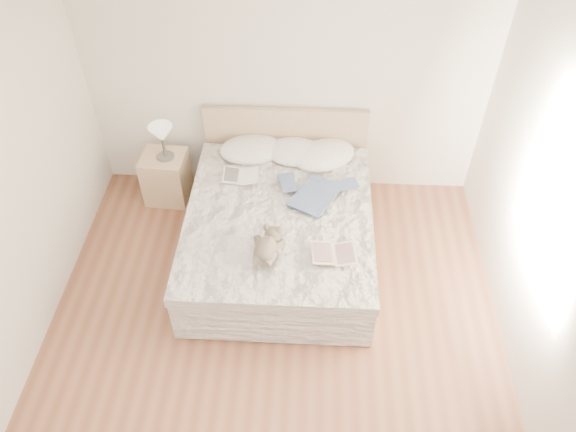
# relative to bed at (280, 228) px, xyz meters

# --- Properties ---
(floor) EXTENTS (4.00, 4.50, 0.00)m
(floor) POSITION_rel_bed_xyz_m (0.00, -1.19, -0.31)
(floor) COLOR brown
(floor) RESTS_ON ground
(ceiling) EXTENTS (4.00, 4.50, 0.00)m
(ceiling) POSITION_rel_bed_xyz_m (0.00, -1.19, 2.39)
(ceiling) COLOR white
(ceiling) RESTS_ON ground
(wall_back) EXTENTS (4.00, 0.02, 2.70)m
(wall_back) POSITION_rel_bed_xyz_m (0.00, 1.06, 1.04)
(wall_back) COLOR silver
(wall_back) RESTS_ON ground
(wall_right) EXTENTS (0.02, 4.50, 2.70)m
(wall_right) POSITION_rel_bed_xyz_m (2.00, -1.19, 1.04)
(wall_right) COLOR silver
(wall_right) RESTS_ON ground
(window) EXTENTS (0.02, 1.30, 1.10)m
(window) POSITION_rel_bed_xyz_m (1.99, -0.89, 1.14)
(window) COLOR white
(window) RESTS_ON wall_right
(bed) EXTENTS (1.72, 2.14, 1.00)m
(bed) POSITION_rel_bed_xyz_m (0.00, 0.00, 0.00)
(bed) COLOR tan
(bed) RESTS_ON floor
(nightstand) EXTENTS (0.48, 0.43, 0.56)m
(nightstand) POSITION_rel_bed_xyz_m (-1.26, 0.72, -0.03)
(nightstand) COLOR tan
(nightstand) RESTS_ON floor
(table_lamp) EXTENTS (0.31, 0.31, 0.39)m
(table_lamp) POSITION_rel_bed_xyz_m (-1.22, 0.71, 0.53)
(table_lamp) COLOR #4F4A43
(table_lamp) RESTS_ON nightstand
(pillow_left) EXTENTS (0.73, 0.57, 0.20)m
(pillow_left) POSITION_rel_bed_xyz_m (-0.34, 0.79, 0.33)
(pillow_left) COLOR white
(pillow_left) RESTS_ON bed
(pillow_middle) EXTENTS (0.68, 0.51, 0.19)m
(pillow_middle) POSITION_rel_bed_xyz_m (0.11, 0.77, 0.33)
(pillow_middle) COLOR white
(pillow_middle) RESTS_ON bed
(pillow_right) EXTENTS (0.80, 0.71, 0.20)m
(pillow_right) POSITION_rel_bed_xyz_m (0.40, 0.73, 0.33)
(pillow_right) COLOR white
(pillow_right) RESTS_ON bed
(blouse) EXTENTS (0.75, 0.77, 0.02)m
(blouse) POSITION_rel_bed_xyz_m (0.33, 0.14, 0.32)
(blouse) COLOR #384871
(blouse) RESTS_ON bed
(photo_book) EXTENTS (0.36, 0.26, 0.03)m
(photo_book) POSITION_rel_bed_xyz_m (-0.41, 0.38, 0.32)
(photo_book) COLOR white
(photo_book) RESTS_ON bed
(childrens_book) EXTENTS (0.42, 0.31, 0.03)m
(childrens_book) POSITION_rel_bed_xyz_m (0.50, -0.59, 0.32)
(childrens_book) COLOR #F9F0C6
(childrens_book) RESTS_ON bed
(teddy_bear) EXTENTS (0.30, 0.38, 0.18)m
(teddy_bear) POSITION_rel_bed_xyz_m (-0.08, -0.63, 0.34)
(teddy_bear) COLOR #675B4C
(teddy_bear) RESTS_ON bed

